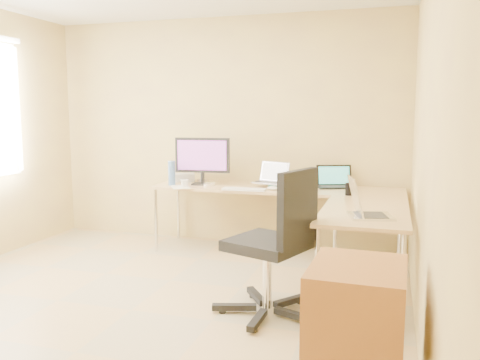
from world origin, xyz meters
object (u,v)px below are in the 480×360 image
(desk_main, at_px, (276,221))
(office_chair, at_px, (267,250))
(keyboard, at_px, (244,189))
(cabinet, at_px, (356,341))
(laptop_center, at_px, (271,173))
(desk_fan, at_px, (202,168))
(water_bottle, at_px, (172,173))
(mug, at_px, (185,184))
(laptop_return, at_px, (371,201))
(monitor, at_px, (202,161))
(laptop_black, at_px, (336,177))
(desk_return, at_px, (364,253))

(desk_main, distance_m, office_chair, 1.63)
(keyboard, bearing_deg, desk_main, 46.06)
(cabinet, bearing_deg, desk_main, 113.31)
(laptop_center, xyz_separation_m, desk_fan, (-0.87, 0.23, -0.00))
(water_bottle, bearing_deg, desk_main, 9.49)
(mug, relative_size, desk_fan, 0.30)
(desk_main, relative_size, cabinet, 3.29)
(laptop_return, bearing_deg, office_chair, 99.35)
(desk_fan, relative_size, laptop_return, 0.81)
(monitor, relative_size, laptop_return, 1.62)
(mug, bearing_deg, office_chair, -46.62)
(laptop_black, relative_size, cabinet, 0.47)
(water_bottle, relative_size, laptop_return, 0.71)
(cabinet, bearing_deg, water_bottle, 133.31)
(laptop_center, bearing_deg, cabinet, -48.89)
(desk_fan, bearing_deg, mug, -112.62)
(water_bottle, distance_m, office_chair, 2.04)
(keyboard, distance_m, water_bottle, 0.87)
(desk_main, xyz_separation_m, cabinet, (1.03, -2.65, -0.01))
(laptop_black, distance_m, keyboard, 0.99)
(water_bottle, xyz_separation_m, laptop_return, (2.16, -1.09, -0.01))
(mug, relative_size, office_chair, 0.08)
(desk_return, height_order, water_bottle, water_bottle)
(desk_fan, height_order, cabinet, desk_fan)
(water_bottle, height_order, cabinet, water_bottle)
(water_bottle, bearing_deg, cabinet, -48.76)
(laptop_center, xyz_separation_m, water_bottle, (-1.07, -0.16, -0.02))
(office_chair, bearing_deg, mug, 153.45)
(desk_return, xyz_separation_m, office_chair, (-0.68, -0.60, 0.14))
(mug, bearing_deg, desk_return, -20.25)
(laptop_center, distance_m, laptop_black, 0.69)
(monitor, height_order, laptop_return, monitor)
(desk_main, height_order, cabinet, cabinet)
(desk_fan, bearing_deg, monitor, -89.49)
(office_chair, bearing_deg, cabinet, -35.10)
(laptop_center, relative_size, cabinet, 0.42)
(keyboard, bearing_deg, office_chair, -68.31)
(water_bottle, bearing_deg, keyboard, -7.26)
(desk_main, height_order, water_bottle, water_bottle)
(laptop_center, bearing_deg, desk_return, -24.75)
(keyboard, bearing_deg, desk_return, -31.35)
(keyboard, xyz_separation_m, cabinet, (1.30, -2.35, -0.38))
(office_chair, bearing_deg, water_bottle, 155.40)
(laptop_black, relative_size, laptop_return, 1.00)
(keyboard, distance_m, cabinet, 2.71)
(desk_return, height_order, mug, mug)
(desk_main, bearing_deg, laptop_black, 14.43)
(laptop_return, relative_size, office_chair, 0.33)
(laptop_black, xyz_separation_m, water_bottle, (-1.74, -0.35, 0.02))
(mug, bearing_deg, desk_main, 17.75)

